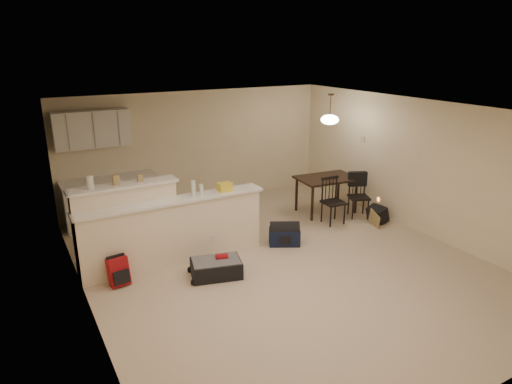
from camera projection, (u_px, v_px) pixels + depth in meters
room at (284, 191)px, 7.11m from camera, size 7.00×7.02×2.50m
breakfast_bar at (157, 229)px, 7.30m from camera, size 3.08×0.58×1.39m
upper_cabinets at (92, 129)px, 8.64m from camera, size 1.40×0.34×0.70m
kitchen_counter at (112, 201)px, 9.07m from camera, size 1.80×0.60×0.90m
thermostat at (363, 139)px, 9.71m from camera, size 0.02×0.12×0.12m
jar at (90, 182)px, 6.72m from camera, size 0.10×0.10×0.20m
cereal_box at (116, 180)px, 6.90m from camera, size 0.10×0.07×0.16m
small_box at (140, 178)px, 7.08m from camera, size 0.08×0.06×0.12m
bottle_a at (193, 188)px, 7.33m from camera, size 0.07×0.07×0.26m
bottle_b at (201, 190)px, 7.41m from camera, size 0.06×0.06×0.18m
bag_lump at (225, 187)px, 7.61m from camera, size 0.22×0.18×0.14m
dining_table at (327, 182)px, 9.59m from camera, size 1.30×0.93×0.77m
pendant_lamp at (330, 119)px, 9.19m from camera, size 0.36×0.36×0.62m
dining_chair_near at (334, 201)px, 9.04m from camera, size 0.43×0.41×0.93m
dining_chair_far at (359, 196)px, 9.38m from camera, size 0.52×0.51×0.91m
suitcase at (216, 268)px, 7.05m from camera, size 0.86×0.66×0.26m
red_backpack at (118, 271)px, 6.77m from camera, size 0.31×0.22×0.43m
navy_duffel at (285, 237)px, 8.16m from camera, size 0.62×0.52×0.30m
black_daypack at (377, 214)px, 9.19m from camera, size 0.29×0.38×0.32m
cardboard_sheet at (374, 219)px, 8.99m from camera, size 0.11×0.37×0.29m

